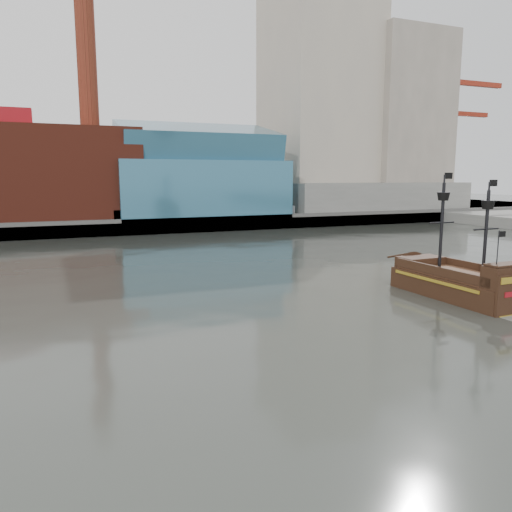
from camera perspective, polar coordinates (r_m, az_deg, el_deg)
name	(u,v)px	position (r m, az deg, el deg)	size (l,w,h in m)	color
ground	(407,372)	(25.66, 16.92, -12.59)	(400.00, 400.00, 0.00)	#2D302A
promenade_far	(126,215)	(111.62, -14.60, 4.54)	(220.00, 60.00, 2.00)	slate
seawall	(153,226)	(82.59, -11.70, 3.35)	(220.00, 1.00, 2.60)	#4C4C49
skyline	(154,99)	(105.95, -11.62, 17.20)	(149.00, 45.00, 62.00)	brown
crane_a	(448,137)	(137.83, 21.08, 12.59)	(22.50, 4.00, 32.25)	slate
crane_b	(447,153)	(151.48, 21.04, 10.88)	(19.10, 4.00, 26.25)	slate
pirate_ship	(460,286)	(41.79, 22.30, -3.16)	(4.64, 13.85, 10.30)	black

